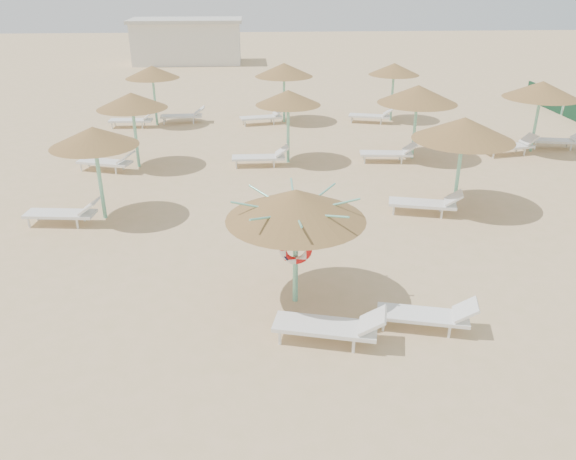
{
  "coord_description": "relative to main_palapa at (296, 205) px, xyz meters",
  "views": [
    {
      "loc": [
        -1.32,
        -10.49,
        6.37
      ],
      "look_at": [
        -0.58,
        0.54,
        1.3
      ],
      "focal_mm": 35.0,
      "sensor_mm": 36.0,
      "label": 1
    }
  ],
  "objects": [
    {
      "name": "ground",
      "position": [
        0.48,
        0.25,
        -2.19
      ],
      "size": [
        120.0,
        120.0,
        0.0
      ],
      "primitive_type": "plane",
      "color": "tan",
      "rests_on": "ground"
    },
    {
      "name": "lounger_main_a",
      "position": [
        0.58,
        -1.52,
        -1.83
      ],
      "size": [
        2.18,
        1.13,
        0.76
      ],
      "rotation": [
        0.0,
        0.0,
        -0.25
      ],
      "color": "white",
      "rests_on": "ground"
    },
    {
      "name": "service_hut",
      "position": [
        -5.52,
        35.25,
        -0.55
      ],
      "size": [
        8.4,
        4.4,
        3.25
      ],
      "color": "silver",
      "rests_on": "ground"
    },
    {
      "name": "lounger_main_b",
      "position": [
        2.52,
        -1.22,
        -1.87
      ],
      "size": [
        1.97,
        1.01,
        0.69
      ],
      "rotation": [
        0.0,
        0.0,
        -0.25
      ],
      "color": "white",
      "rests_on": "ground"
    },
    {
      "name": "main_palapa",
      "position": [
        0.0,
        0.0,
        0.0
      ],
      "size": [
        2.82,
        2.82,
        2.53
      ],
      "color": "#78D0B0",
      "rests_on": "ground"
    },
    {
      "name": "palapa_field",
      "position": [
        2.88,
        9.98,
        0.11
      ],
      "size": [
        19.55,
        13.73,
        2.72
      ],
      "color": "#78D0B0",
      "rests_on": "ground"
    }
  ]
}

